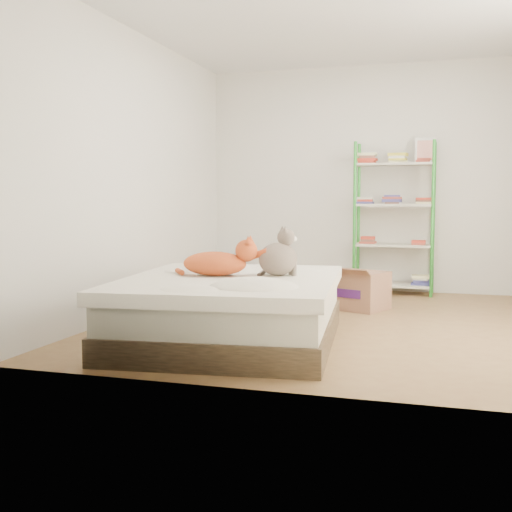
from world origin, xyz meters
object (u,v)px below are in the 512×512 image
at_px(bed, 232,309).
at_px(white_bin, 229,272).
at_px(shelf_unit, 395,217).
at_px(grey_cat, 278,252).
at_px(orange_cat, 215,260).
at_px(cardboard_box, 357,290).

distance_m(bed, white_bin, 3.00).
relative_size(shelf_unit, white_bin, 4.66).
bearing_deg(grey_cat, bed, 89.50).
relative_size(orange_cat, shelf_unit, 0.33).
height_order(bed, orange_cat, orange_cat).
height_order(shelf_unit, cardboard_box, shelf_unit).
relative_size(orange_cat, cardboard_box, 0.87).
height_order(bed, cardboard_box, bed).
distance_m(cardboard_box, white_bin, 2.04).
bearing_deg(cardboard_box, orange_cat, -94.55).
relative_size(orange_cat, white_bin, 1.53).
xyz_separation_m(orange_cat, white_bin, (-0.86, 2.79, -0.41)).
xyz_separation_m(bed, orange_cat, (-0.14, 0.04, 0.36)).
distance_m(grey_cat, shelf_unit, 2.76).
xyz_separation_m(shelf_unit, cardboard_box, (-0.25, -1.15, -0.68)).
bearing_deg(orange_cat, bed, -20.94).
bearing_deg(bed, cardboard_box, 61.56).
distance_m(orange_cat, cardboard_box, 1.92).
bearing_deg(white_bin, grey_cat, -63.60).
distance_m(bed, orange_cat, 0.39).
relative_size(bed, white_bin, 5.51).
bearing_deg(shelf_unit, cardboard_box, -102.46).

